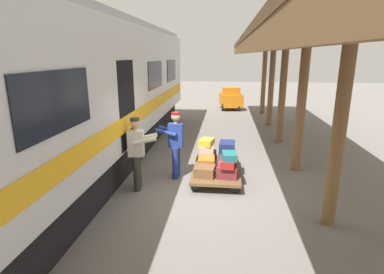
% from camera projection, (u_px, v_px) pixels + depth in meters
% --- Properties ---
extents(ground_plane, '(60.00, 60.00, 0.00)m').
position_uv_depth(ground_plane, '(207.00, 187.00, 7.32)').
color(ground_plane, slate).
extents(platform_canopy, '(3.20, 20.38, 3.56)m').
position_uv_depth(platform_canopy, '(321.00, 45.00, 6.23)').
color(platform_canopy, brown).
rests_on(platform_canopy, ground_plane).
extents(train_car, '(3.02, 16.65, 4.00)m').
position_uv_depth(train_car, '(65.00, 99.00, 7.14)').
color(train_car, silver).
rests_on(train_car, ground_plane).
extents(luggage_cart, '(1.17, 2.14, 0.28)m').
position_uv_depth(luggage_cart, '(217.00, 169.00, 7.79)').
color(luggage_cart, brown).
rests_on(luggage_cart, ground_plane).
extents(suitcase_burgundy_valise, '(0.50, 0.48, 0.28)m').
position_uv_depth(suitcase_burgundy_valise, '(227.00, 171.00, 7.16)').
color(suitcase_burgundy_valise, maroon).
rests_on(suitcase_burgundy_valise, luggage_cart).
extents(suitcase_olive_duffel, '(0.47, 0.50, 0.16)m').
position_uv_depth(suitcase_olive_duffel, '(227.00, 157.00, 8.30)').
color(suitcase_olive_duffel, brown).
rests_on(suitcase_olive_duffel, luggage_cart).
extents(suitcase_orange_carryall, '(0.43, 0.54, 0.25)m').
position_uv_depth(suitcase_orange_carryall, '(206.00, 162.00, 7.78)').
color(suitcase_orange_carryall, '#CC6B23').
rests_on(suitcase_orange_carryall, luggage_cart).
extents(suitcase_tan_vintage, '(0.53, 0.61, 0.26)m').
position_uv_depth(suitcase_tan_vintage, '(227.00, 163.00, 7.72)').
color(suitcase_tan_vintage, tan).
rests_on(suitcase_tan_vintage, luggage_cart).
extents(suitcase_brown_leather, '(0.50, 0.49, 0.23)m').
position_uv_depth(suitcase_brown_leather, '(205.00, 171.00, 7.22)').
color(suitcase_brown_leather, brown).
rests_on(suitcase_brown_leather, luggage_cart).
extents(suitcase_maroon_trunk, '(0.45, 0.64, 0.20)m').
position_uv_depth(suitcase_maroon_trunk, '(208.00, 156.00, 8.35)').
color(suitcase_maroon_trunk, maroon).
rests_on(suitcase_maroon_trunk, luggage_cart).
extents(suitcase_cream_canvas, '(0.39, 0.44, 0.20)m').
position_uv_depth(suitcase_cream_canvas, '(207.00, 149.00, 8.34)').
color(suitcase_cream_canvas, beige).
rests_on(suitcase_cream_canvas, suitcase_maroon_trunk).
extents(suitcase_slate_roller, '(0.44, 0.52, 0.19)m').
position_uv_depth(suitcase_slate_roller, '(227.00, 155.00, 7.63)').
color(suitcase_slate_roller, '#4C515B').
rests_on(suitcase_slate_roller, suitcase_tan_vintage).
extents(suitcase_red_plastic, '(0.33, 0.54, 0.17)m').
position_uv_depth(suitcase_red_plastic, '(228.00, 163.00, 7.07)').
color(suitcase_red_plastic, '#AD231E').
rests_on(suitcase_red_plastic, suitcase_burgundy_valise).
extents(suitcase_navy_fabric, '(0.40, 0.52, 0.23)m').
position_uv_depth(suitcase_navy_fabric, '(227.00, 147.00, 7.59)').
color(suitcase_navy_fabric, navy).
rests_on(suitcase_navy_fabric, suitcase_slate_roller).
extents(suitcase_yellow_case, '(0.43, 0.55, 0.16)m').
position_uv_depth(suitcase_yellow_case, '(207.00, 142.00, 8.32)').
color(suitcase_yellow_case, gold).
rests_on(suitcase_yellow_case, suitcase_cream_canvas).
extents(suitcase_teal_softside, '(0.35, 0.49, 0.16)m').
position_uv_depth(suitcase_teal_softside, '(229.00, 156.00, 7.03)').
color(suitcase_teal_softside, '#1E666B').
rests_on(suitcase_teal_softside, suitcase_red_plastic).
extents(porter_in_overalls, '(0.68, 0.45, 1.70)m').
position_uv_depth(porter_in_overalls, '(175.00, 143.00, 7.67)').
color(porter_in_overalls, navy).
rests_on(porter_in_overalls, ground_plane).
extents(porter_by_door, '(0.71, 0.50, 1.70)m').
position_uv_depth(porter_by_door, '(137.00, 151.00, 6.97)').
color(porter_by_door, '#332D28').
rests_on(porter_by_door, ground_plane).
extents(baggage_tug, '(1.41, 1.88, 1.30)m').
position_uv_depth(baggage_tug, '(231.00, 99.00, 17.56)').
color(baggage_tug, orange).
rests_on(baggage_tug, ground_plane).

